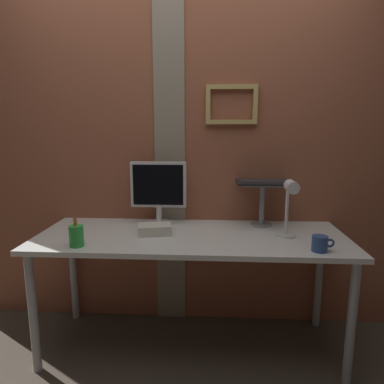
{
  "coord_description": "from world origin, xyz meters",
  "views": [
    {
      "loc": [
        0.23,
        -2.09,
        1.42
      ],
      "look_at": [
        0.1,
        0.07,
        1.01
      ],
      "focal_mm": 32.35,
      "sensor_mm": 36.0,
      "label": 1
    }
  ],
  "objects_px": {
    "desk_lamp": "(289,203)",
    "pen_cup": "(76,236)",
    "monitor": "(158,188)",
    "laptop": "(262,172)",
    "coffee_mug": "(320,244)"
  },
  "relations": [
    {
      "from": "desk_lamp",
      "to": "pen_cup",
      "type": "bearing_deg",
      "value": -170.62
    },
    {
      "from": "monitor",
      "to": "laptop",
      "type": "distance_m",
      "value": 0.71
    },
    {
      "from": "laptop",
      "to": "coffee_mug",
      "type": "bearing_deg",
      "value": -66.12
    },
    {
      "from": "monitor",
      "to": "coffee_mug",
      "type": "relative_size",
      "value": 3.56
    },
    {
      "from": "coffee_mug",
      "to": "desk_lamp",
      "type": "bearing_deg",
      "value": 123.15
    },
    {
      "from": "desk_lamp",
      "to": "coffee_mug",
      "type": "distance_m",
      "value": 0.3
    },
    {
      "from": "pen_cup",
      "to": "monitor",
      "type": "bearing_deg",
      "value": 51.21
    },
    {
      "from": "monitor",
      "to": "pen_cup",
      "type": "height_order",
      "value": "monitor"
    },
    {
      "from": "monitor",
      "to": "laptop",
      "type": "height_order",
      "value": "laptop"
    },
    {
      "from": "pen_cup",
      "to": "laptop",
      "type": "bearing_deg",
      "value": 27.04
    },
    {
      "from": "laptop",
      "to": "monitor",
      "type": "bearing_deg",
      "value": -174.17
    },
    {
      "from": "desk_lamp",
      "to": "pen_cup",
      "type": "distance_m",
      "value": 1.23
    },
    {
      "from": "monitor",
      "to": "pen_cup",
      "type": "xyz_separation_m",
      "value": [
        -0.39,
        -0.48,
        -0.19
      ]
    },
    {
      "from": "desk_lamp",
      "to": "pen_cup",
      "type": "xyz_separation_m",
      "value": [
        -1.2,
        -0.2,
        -0.16
      ]
    },
    {
      "from": "monitor",
      "to": "coffee_mug",
      "type": "height_order",
      "value": "monitor"
    }
  ]
}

